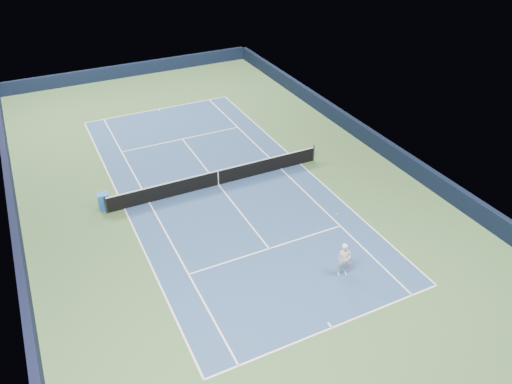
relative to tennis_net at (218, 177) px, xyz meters
name	(u,v)px	position (x,y,z in m)	size (l,w,h in m)	color
ground	(219,185)	(0.00, 0.00, -0.50)	(40.00, 40.00, 0.00)	#3B5B32
wall_far	(131,70)	(0.00, 19.82, 0.05)	(22.00, 0.35, 1.10)	black
wall_right	(371,139)	(10.82, 0.00, 0.05)	(0.35, 40.00, 1.10)	black
wall_left	(15,227)	(-10.82, 0.00, 0.05)	(0.35, 40.00, 1.10)	black
court_surface	(219,185)	(0.00, 0.00, -0.50)	(10.97, 23.77, 0.01)	navy
baseline_far	(159,109)	(0.00, 11.88, -0.50)	(10.97, 0.08, 0.00)	white
baseline_near	(332,328)	(0.00, -11.88, -0.50)	(10.97, 0.08, 0.00)	white
sideline_doubles_right	(300,164)	(5.49, 0.00, -0.50)	(0.08, 23.77, 0.00)	white
sideline_doubles_left	(124,209)	(-5.49, 0.00, -0.50)	(0.08, 23.77, 0.00)	white
sideline_singles_right	(281,169)	(4.12, 0.00, -0.50)	(0.08, 23.77, 0.00)	white
sideline_singles_left	(149,202)	(-4.12, 0.00, -0.50)	(0.08, 23.77, 0.00)	white
service_line_far	(182,139)	(0.00, 6.40, -0.50)	(8.23, 0.08, 0.00)	white
service_line_near	(269,249)	(0.00, -6.40, -0.50)	(8.23, 0.08, 0.00)	white
center_service_line	(219,185)	(0.00, 0.00, -0.50)	(0.08, 12.80, 0.00)	white
center_mark_far	(159,110)	(0.00, 11.73, -0.50)	(0.08, 0.30, 0.00)	white
center_mark_near	(330,325)	(0.00, -11.73, -0.50)	(0.08, 0.30, 0.00)	white
tennis_net	(218,177)	(0.00, 0.00, 0.00)	(12.90, 0.10, 1.07)	black
sponsor_cube	(104,201)	(-6.40, 0.51, -0.04)	(0.64, 0.59, 0.94)	blue
tennis_player	(344,260)	(2.16, -9.46, 0.35)	(0.83, 1.33, 2.71)	silver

